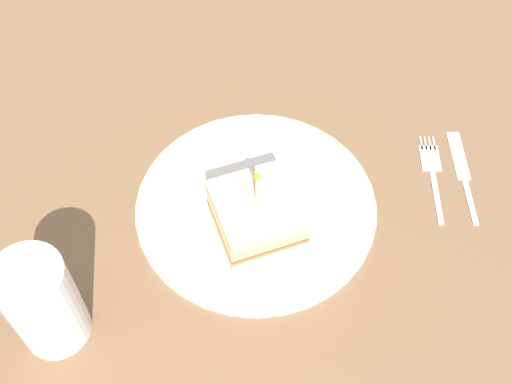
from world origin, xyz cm
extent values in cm
cube|color=brown|center=(0.00, 0.00, -1.00)|extent=(97.72, 97.72, 2.00)
cylinder|color=silver|center=(0.00, 0.00, 0.43)|extent=(26.26, 26.26, 0.85)
cube|color=beige|center=(-3.25, -0.71, 1.58)|extent=(11.39, 11.33, 1.46)
cube|color=#478438|center=(-3.25, -0.71, 2.51)|extent=(11.39, 11.33, 0.40)
cube|color=red|center=(-3.25, -0.71, 2.96)|extent=(11.39, 11.33, 0.50)
cube|color=#F4D666|center=(-3.25, -0.71, 3.86)|extent=(11.39, 11.33, 1.31)
cube|color=beige|center=(-3.25, -0.71, 5.25)|extent=(11.39, 11.33, 1.46)
cylinder|color=tan|center=(-3.25, -0.71, 7.70)|extent=(0.30, 0.30, 4.91)
sphere|color=orange|center=(-3.25, -0.71, 10.16)|extent=(0.70, 0.70, 0.70)
cylinder|color=silver|center=(-17.59, 16.10, 3.12)|extent=(5.72, 5.72, 6.23)
cylinder|color=white|center=(-17.59, 16.10, 5.63)|extent=(6.51, 6.51, 11.26)
cube|color=silver|center=(5.07, -19.36, 0.18)|extent=(7.24, 1.86, 0.35)
cube|color=silver|center=(10.41, -18.41, 0.18)|extent=(3.93, 2.80, 0.35)
cube|color=silver|center=(12.71, -18.77, 0.18)|extent=(2.00, 0.53, 0.35)
cube|color=silver|center=(12.62, -18.27, 0.18)|extent=(2.00, 0.53, 0.35)
cube|color=silver|center=(12.54, -17.78, 0.18)|extent=(2.00, 0.53, 0.35)
cube|color=silver|center=(12.45, -17.29, 0.18)|extent=(2.00, 0.53, 0.35)
cube|color=silver|center=(5.94, -22.84, 0.18)|extent=(7.73, 2.24, 0.35)
cube|color=silver|center=(11.49, -21.62, 0.18)|extent=(7.16, 2.96, 0.24)
camera|label=1|loc=(-38.64, -7.58, 59.26)|focal=45.63mm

